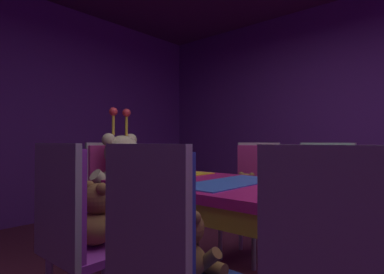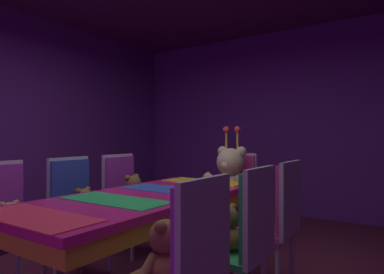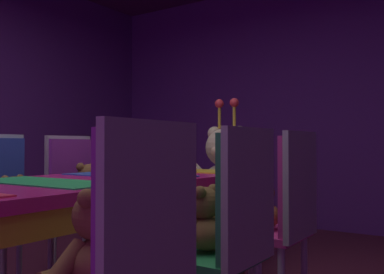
{
  "view_description": "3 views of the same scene",
  "coord_description": "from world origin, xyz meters",
  "px_view_note": "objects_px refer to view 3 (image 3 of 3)",
  "views": [
    {
      "loc": [
        -1.58,
        -0.79,
        0.99
      ],
      "look_at": [
        -0.01,
        0.58,
        1.02
      ],
      "focal_mm": 28.87,
      "sensor_mm": 36.0,
      "label": 1
    },
    {
      "loc": [
        1.68,
        -1.87,
        1.16
      ],
      "look_at": [
        -0.1,
        0.79,
        1.16
      ],
      "focal_mm": 31.6,
      "sensor_mm": 36.0,
      "label": 2
    },
    {
      "loc": [
        1.7,
        -1.58,
        0.91
      ],
      "look_at": [
        0.1,
        0.78,
        0.97
      ],
      "focal_mm": 40.92,
      "sensor_mm": 36.0,
      "label": 3
    }
  ],
  "objects_px": {
    "chair_right_1": "(232,223)",
    "chair_right_2": "(286,206)",
    "banquet_table": "(91,196)",
    "teddy_left_2": "(89,189)",
    "teddy_right_1": "(203,223)",
    "chair_right_0": "(132,253)",
    "chair_left_1": "(1,196)",
    "throne_chair": "(234,184)",
    "king_teddy_bear": "(224,170)",
    "chair_left_2": "(75,188)",
    "teddy_left_1": "(14,201)",
    "teddy_right_0": "(97,246)",
    "teddy_right_2": "(261,208)"
  },
  "relations": [
    {
      "from": "chair_right_1",
      "to": "chair_right_2",
      "type": "xyz_separation_m",
      "value": [
        -0.01,
        0.6,
        0.0
      ]
    },
    {
      "from": "banquet_table",
      "to": "teddy_left_2",
      "type": "bearing_deg",
      "value": 137.98
    },
    {
      "from": "teddy_right_1",
      "to": "chair_right_0",
      "type": "bearing_deg",
      "value": 103.12
    },
    {
      "from": "chair_left_1",
      "to": "throne_chair",
      "type": "xyz_separation_m",
      "value": [
        0.83,
        1.53,
        0.0
      ]
    },
    {
      "from": "throne_chair",
      "to": "king_teddy_bear",
      "type": "bearing_deg",
      "value": -0.0
    },
    {
      "from": "chair_left_2",
      "to": "teddy_right_1",
      "type": "xyz_separation_m",
      "value": [
        1.53,
        -0.63,
        -0.02
      ]
    },
    {
      "from": "chair_left_1",
      "to": "chair_right_2",
      "type": "relative_size",
      "value": 1.0
    },
    {
      "from": "teddy_left_1",
      "to": "chair_right_1",
      "type": "height_order",
      "value": "chair_right_1"
    },
    {
      "from": "teddy_left_1",
      "to": "banquet_table",
      "type": "bearing_deg",
      "value": -1.39
    },
    {
      "from": "chair_left_2",
      "to": "chair_right_2",
      "type": "relative_size",
      "value": 1.0
    },
    {
      "from": "teddy_right_0",
      "to": "teddy_left_2",
      "type": "bearing_deg",
      "value": -41.95
    },
    {
      "from": "teddy_right_0",
      "to": "throne_chair",
      "type": "distance_m",
      "value": 2.26
    },
    {
      "from": "teddy_right_0",
      "to": "chair_right_2",
      "type": "bearing_deg",
      "value": -96.73
    },
    {
      "from": "chair_right_1",
      "to": "king_teddy_bear",
      "type": "bearing_deg",
      "value": -58.97
    },
    {
      "from": "teddy_right_0",
      "to": "king_teddy_bear",
      "type": "relative_size",
      "value": 0.42
    },
    {
      "from": "teddy_right_1",
      "to": "chair_right_2",
      "type": "distance_m",
      "value": 0.61
    },
    {
      "from": "chair_right_2",
      "to": "teddy_right_2",
      "type": "bearing_deg",
      "value": -0.0
    },
    {
      "from": "king_teddy_bear",
      "to": "banquet_table",
      "type": "bearing_deg",
      "value": -0.0
    },
    {
      "from": "king_teddy_bear",
      "to": "throne_chair",
      "type": "bearing_deg",
      "value": 180.0
    },
    {
      "from": "banquet_table",
      "to": "king_teddy_bear",
      "type": "xyz_separation_m",
      "value": [
        0.0,
        1.38,
        0.07
      ]
    },
    {
      "from": "teddy_right_2",
      "to": "throne_chair",
      "type": "bearing_deg",
      "value": -54.33
    },
    {
      "from": "banquet_table",
      "to": "chair_left_1",
      "type": "distance_m",
      "value": 0.83
    },
    {
      "from": "teddy_right_0",
      "to": "throne_chair",
      "type": "height_order",
      "value": "throne_chair"
    },
    {
      "from": "chair_left_1",
      "to": "teddy_left_1",
      "type": "distance_m",
      "value": 0.14
    },
    {
      "from": "teddy_right_1",
      "to": "throne_chair",
      "type": "xyz_separation_m",
      "value": [
        -0.69,
        1.55,
        0.02
      ]
    },
    {
      "from": "teddy_left_2",
      "to": "chair_left_2",
      "type": "bearing_deg",
      "value": 180.0
    },
    {
      "from": "banquet_table",
      "to": "teddy_left_2",
      "type": "relative_size",
      "value": 5.81
    },
    {
      "from": "teddy_left_1",
      "to": "teddy_right_0",
      "type": "relative_size",
      "value": 0.85
    },
    {
      "from": "teddy_right_0",
      "to": "teddy_right_2",
      "type": "xyz_separation_m",
      "value": [
        -0.0,
        1.21,
        -0.02
      ]
    },
    {
      "from": "chair_left_1",
      "to": "chair_right_2",
      "type": "xyz_separation_m",
      "value": [
        1.65,
        0.58,
        0.0
      ]
    },
    {
      "from": "teddy_left_1",
      "to": "teddy_left_2",
      "type": "distance_m",
      "value": 0.61
    },
    {
      "from": "chair_right_0",
      "to": "chair_left_1",
      "type": "bearing_deg",
      "value": -20.77
    },
    {
      "from": "teddy_left_1",
      "to": "chair_left_2",
      "type": "height_order",
      "value": "chair_left_2"
    },
    {
      "from": "teddy_left_2",
      "to": "chair_right_1",
      "type": "height_order",
      "value": "chair_right_1"
    },
    {
      "from": "chair_left_2",
      "to": "teddy_right_1",
      "type": "relative_size",
      "value": 3.27
    },
    {
      "from": "teddy_right_2",
      "to": "king_teddy_bear",
      "type": "relative_size",
      "value": 0.35
    },
    {
      "from": "chair_left_2",
      "to": "chair_right_0",
      "type": "height_order",
      "value": "same"
    },
    {
      "from": "chair_right_1",
      "to": "teddy_right_1",
      "type": "bearing_deg",
      "value": -0.0
    },
    {
      "from": "chair_left_1",
      "to": "teddy_right_0",
      "type": "height_order",
      "value": "chair_left_1"
    },
    {
      "from": "chair_left_2",
      "to": "king_teddy_bear",
      "type": "bearing_deg",
      "value": 41.79
    },
    {
      "from": "teddy_right_0",
      "to": "throne_chair",
      "type": "relative_size",
      "value": 0.35
    },
    {
      "from": "chair_right_1",
      "to": "chair_right_2",
      "type": "bearing_deg",
      "value": -89.41
    },
    {
      "from": "teddy_right_1",
      "to": "teddy_right_2",
      "type": "height_order",
      "value": "teddy_right_1"
    },
    {
      "from": "teddy_left_1",
      "to": "teddy_right_2",
      "type": "height_order",
      "value": "same"
    },
    {
      "from": "teddy_left_2",
      "to": "chair_right_1",
      "type": "xyz_separation_m",
      "value": [
        1.52,
        -0.63,
        -0.0
      ]
    },
    {
      "from": "teddy_right_2",
      "to": "chair_right_0",
      "type": "bearing_deg",
      "value": 96.96
    },
    {
      "from": "chair_right_0",
      "to": "teddy_right_2",
      "type": "xyz_separation_m",
      "value": [
        -0.15,
        1.21,
        -0.02
      ]
    },
    {
      "from": "chair_right_1",
      "to": "chair_right_2",
      "type": "height_order",
      "value": "same"
    },
    {
      "from": "chair_right_2",
      "to": "teddy_right_0",
      "type": "bearing_deg",
      "value": 83.27
    },
    {
      "from": "teddy_left_1",
      "to": "chair_right_0",
      "type": "relative_size",
      "value": 0.29
    }
  ]
}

